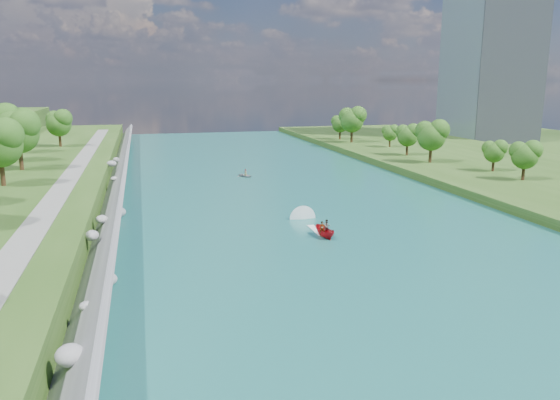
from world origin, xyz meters
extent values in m
plane|color=#2D5119|center=(0.00, 0.00, 0.00)|extent=(260.00, 260.00, 0.00)
cube|color=#175951|center=(0.00, 20.00, 0.05)|extent=(55.00, 240.00, 0.10)
cube|color=slate|center=(-25.85, 20.00, 1.80)|extent=(3.54, 236.00, 4.05)
ellipsoid|color=gray|center=(-26.16, -23.07, 2.55)|extent=(1.70, 1.87, 1.24)
ellipsoid|color=gray|center=(-25.99, -14.73, 2.10)|extent=(1.04, 1.10, 0.68)
ellipsoid|color=gray|center=(-24.98, -5.44, 0.67)|extent=(1.56, 1.99, 1.03)
ellipsoid|color=gray|center=(-26.93, 2.98, 2.57)|extent=(1.41, 1.77, 1.05)
ellipsoid|color=gray|center=(-26.46, 10.78, 2.31)|extent=(1.44, 1.76, 0.97)
ellipsoid|color=gray|center=(-24.87, 20.54, 0.79)|extent=(1.79, 2.14, 1.31)
ellipsoid|color=gray|center=(-25.18, 29.26, 0.68)|extent=(0.91, 1.17, 0.67)
ellipsoid|color=gray|center=(-26.13, 37.68, 2.47)|extent=(1.15, 1.24, 0.71)
ellipsoid|color=gray|center=(-26.93, 48.26, 3.45)|extent=(1.74, 1.82, 1.10)
ellipsoid|color=gray|center=(-26.49, 57.12, 2.89)|extent=(1.22, 0.99, 0.97)
cube|color=gray|center=(-32.50, 20.00, 3.55)|extent=(3.00, 200.00, 0.10)
cube|color=gray|center=(82.50, 95.00, 30.00)|extent=(22.00, 22.00, 60.00)
ellipsoid|color=#1F5015|center=(-40.87, 29.62, 9.11)|extent=(6.73, 6.73, 11.21)
ellipsoid|color=#1F5015|center=(-41.16, 44.13, 9.40)|extent=(7.08, 7.08, 11.79)
ellipsoid|color=#1F5015|center=(-46.23, 55.08, 9.74)|extent=(7.48, 7.48, 12.47)
ellipsoid|color=#1F5015|center=(-45.83, 68.06, 8.91)|extent=(6.50, 6.50, 10.83)
ellipsoid|color=#1F5015|center=(-39.32, 77.69, 8.40)|extent=(5.88, 5.88, 9.81)
ellipsoid|color=#1F5015|center=(41.64, 24.64, 5.50)|extent=(4.79, 4.79, 7.99)
ellipsoid|color=#1F5015|center=(42.45, 34.15, 4.95)|extent=(4.14, 4.14, 6.90)
ellipsoid|color=#1F5015|center=(36.56, 47.00, 6.69)|extent=(6.23, 6.23, 10.39)
ellipsoid|color=#1F5015|center=(37.18, 58.57, 5.70)|extent=(5.04, 5.04, 8.39)
ellipsoid|color=#1F5015|center=(40.16, 73.80, 4.85)|extent=(4.02, 4.02, 6.70)
ellipsoid|color=#1F5015|center=(34.67, 86.31, 7.23)|extent=(6.88, 6.88, 11.46)
ellipsoid|color=#1F5015|center=(34.39, 94.69, 5.66)|extent=(4.99, 4.99, 8.32)
imported|color=#AC0D14|center=(-1.07, 4.54, 0.81)|extent=(1.96, 3.87, 1.43)
imported|color=#66605B|center=(-1.47, 4.14, 1.29)|extent=(0.67, 0.49, 1.68)
imported|color=#66605B|center=(-0.57, 5.04, 1.26)|extent=(0.80, 0.63, 1.62)
cube|color=white|center=(-1.07, 7.54, 0.13)|extent=(0.90, 5.00, 0.06)
imported|color=#989AA0|center=(-2.41, 47.34, 0.44)|extent=(3.71, 4.03, 0.68)
imported|color=#66605B|center=(-2.41, 47.34, 0.96)|extent=(0.70, 0.60, 1.22)
camera|label=1|loc=(-21.43, -54.32, 18.23)|focal=35.00mm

